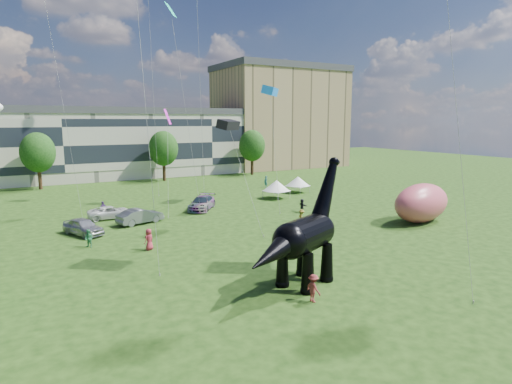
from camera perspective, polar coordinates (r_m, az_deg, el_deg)
ground at (r=28.30m, az=4.86°, el=-12.71°), size 220.00×220.00×0.00m
terrace_row at (r=84.06m, az=-24.62°, el=5.44°), size 78.00×11.00×12.00m
apartment_block at (r=102.51m, az=3.17°, el=9.66°), size 28.00×18.00×22.00m
tree_mid_left at (r=74.83m, az=-27.11°, el=5.09°), size 5.20×5.20×9.44m
tree_mid_right at (r=78.17m, az=-12.26°, el=6.06°), size 5.20×5.20×9.44m
tree_far_right at (r=85.17m, az=-0.53°, el=6.54°), size 5.20×5.20×9.44m
dinosaur_sculpture at (r=27.84m, az=6.16°, el=-6.16°), size 10.01×5.63×8.46m
car_silver at (r=43.66m, az=-22.05°, el=-4.29°), size 3.70×5.05×1.60m
car_grey at (r=46.49m, az=-15.19°, el=-3.11°), size 5.15×3.02×1.60m
car_white at (r=49.84m, az=-18.77°, el=-2.59°), size 4.98×2.38×1.37m
car_dark at (r=52.21m, az=-7.21°, el=-1.46°), size 5.31×5.92×1.65m
gazebo_near at (r=59.21m, az=2.75°, el=0.84°), size 4.65×4.65×2.55m
gazebo_far at (r=64.37m, az=5.61°, el=1.43°), size 4.50×4.50×2.43m
inflatable_pink at (r=48.69m, az=21.20°, el=-1.36°), size 8.90×5.73×4.12m
visitors at (r=41.05m, az=-10.14°, el=-4.51°), size 48.87×40.65×1.87m
kites at (r=55.47m, az=-23.82°, el=11.84°), size 48.95×53.51×27.64m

